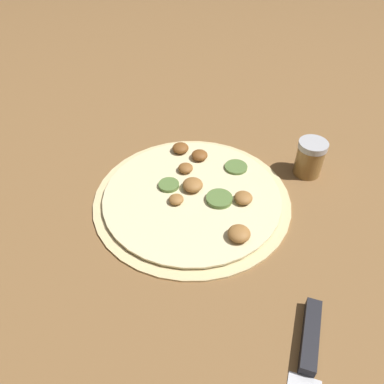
{
  "coord_description": "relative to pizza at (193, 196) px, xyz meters",
  "views": [
    {
      "loc": [
        -0.44,
        -0.23,
        0.47
      ],
      "look_at": [
        0.0,
        0.0,
        0.02
      ],
      "focal_mm": 35.0,
      "sensor_mm": 36.0,
      "label": 1
    }
  ],
  "objects": [
    {
      "name": "ground_plane",
      "position": [
        -0.0,
        0.0,
        -0.01
      ],
      "size": [
        3.0,
        3.0,
        0.0
      ],
      "primitive_type": "plane",
      "color": "brown"
    },
    {
      "name": "pizza",
      "position": [
        0.0,
        0.0,
        0.0
      ],
      "size": [
        0.36,
        0.36,
        0.03
      ],
      "color": "beige",
      "rests_on": "ground_plane"
    },
    {
      "name": "knife",
      "position": [
        -0.22,
        -0.26,
        -0.0
      ],
      "size": [
        0.29,
        0.08,
        0.02
      ],
      "rotation": [
        0.0,
        0.0,
        3.3
      ],
      "color": "silver",
      "rests_on": "ground_plane"
    },
    {
      "name": "spice_jar",
      "position": [
        0.17,
        -0.16,
        0.03
      ],
      "size": [
        0.05,
        0.05,
        0.07
      ],
      "color": "olive",
      "rests_on": "ground_plane"
    }
  ]
}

